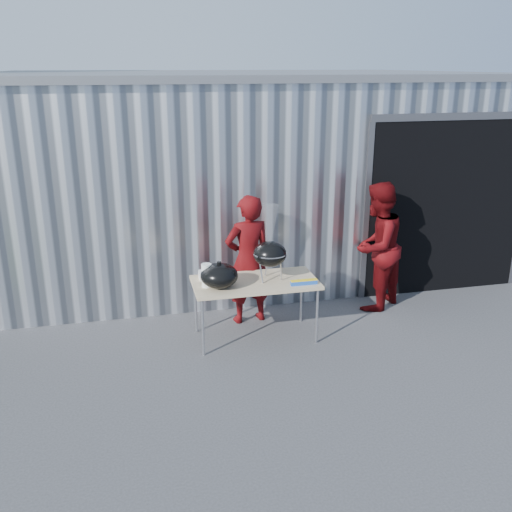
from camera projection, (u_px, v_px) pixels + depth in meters
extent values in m
plane|color=#3A3A3D|center=(248.00, 370.00, 6.33)|extent=(80.00, 80.00, 0.00)
cube|color=silver|center=(235.00, 164.00, 10.35)|extent=(8.00, 6.00, 3.00)
cube|color=slate|center=(234.00, 75.00, 9.86)|extent=(8.20, 6.20, 0.10)
cube|color=black|center=(426.00, 200.00, 8.73)|extent=(2.40, 1.20, 2.50)
cube|color=#4C4C51|center=(456.00, 116.00, 7.79)|extent=(2.52, 0.08, 0.10)
cube|color=tan|center=(255.00, 282.00, 6.87)|extent=(1.50, 0.75, 0.04)
cylinder|color=silver|center=(203.00, 328.00, 6.55)|extent=(0.03, 0.03, 0.71)
cylinder|color=silver|center=(317.00, 316.00, 6.84)|extent=(0.03, 0.03, 0.71)
cylinder|color=silver|center=(196.00, 306.00, 7.13)|extent=(0.03, 0.03, 0.71)
cylinder|color=silver|center=(301.00, 296.00, 7.42)|extent=(0.03, 0.03, 0.71)
ellipsoid|color=black|center=(270.00, 254.00, 6.79)|extent=(0.40, 0.40, 0.30)
cylinder|color=silver|center=(270.00, 253.00, 6.79)|extent=(0.41, 0.41, 0.02)
cylinder|color=silver|center=(270.00, 252.00, 6.78)|extent=(0.38, 0.38, 0.01)
cylinder|color=silver|center=(267.00, 267.00, 6.99)|extent=(0.02, 0.02, 0.24)
cylinder|color=silver|center=(261.00, 273.00, 6.77)|extent=(0.02, 0.02, 0.24)
cylinder|color=silver|center=(281.00, 272.00, 6.82)|extent=(0.02, 0.02, 0.24)
cylinder|color=#CF624A|center=(260.00, 252.00, 6.75)|extent=(0.02, 0.14, 0.02)
cylinder|color=#CF624A|center=(264.00, 251.00, 6.76)|extent=(0.02, 0.14, 0.02)
cylinder|color=#CF624A|center=(268.00, 251.00, 6.77)|extent=(0.02, 0.14, 0.02)
cylinder|color=#CF624A|center=(272.00, 251.00, 6.78)|extent=(0.02, 0.14, 0.02)
cylinder|color=#CF624A|center=(276.00, 251.00, 6.79)|extent=(0.02, 0.14, 0.02)
cylinder|color=#CF624A|center=(279.00, 250.00, 6.80)|extent=(0.02, 0.14, 0.02)
cone|color=silver|center=(270.00, 228.00, 6.69)|extent=(0.20, 0.20, 0.55)
ellipsoid|color=black|center=(219.00, 276.00, 6.62)|extent=(0.44, 0.44, 0.29)
cylinder|color=black|center=(219.00, 263.00, 6.57)|extent=(0.05, 0.05, 0.03)
cylinder|color=white|center=(207.00, 275.00, 6.64)|extent=(0.12, 0.12, 0.28)
cube|color=white|center=(207.00, 275.00, 6.91)|extent=(0.20, 0.15, 0.10)
cube|color=#1B4FB4|center=(304.00, 283.00, 6.73)|extent=(0.32, 0.05, 0.05)
cube|color=yellow|center=(304.00, 280.00, 6.72)|extent=(0.32, 0.05, 0.01)
imported|color=#4D0709|center=(248.00, 260.00, 7.30)|extent=(0.68, 0.50, 1.69)
imported|color=#4D0709|center=(376.00, 247.00, 7.72)|extent=(1.09, 1.05, 1.76)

